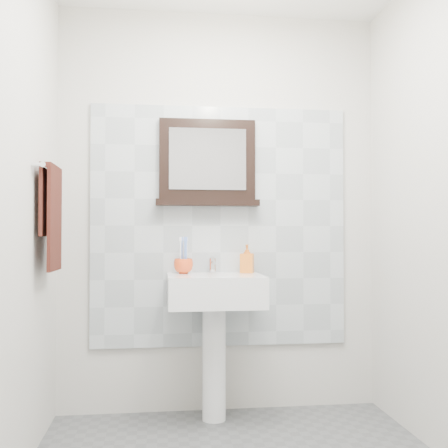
% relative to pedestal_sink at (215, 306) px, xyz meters
% --- Properties ---
extents(back_wall, '(2.00, 0.01, 2.50)m').
position_rel_pedestal_sink_xyz_m(back_wall, '(0.06, 0.23, 0.57)').
color(back_wall, beige).
rests_on(back_wall, ground).
extents(front_wall, '(2.00, 0.01, 2.50)m').
position_rel_pedestal_sink_xyz_m(front_wall, '(0.06, -1.97, 0.57)').
color(front_wall, beige).
rests_on(front_wall, ground).
extents(left_wall, '(0.01, 2.20, 2.50)m').
position_rel_pedestal_sink_xyz_m(left_wall, '(-0.94, -0.87, 0.57)').
color(left_wall, beige).
rests_on(left_wall, ground).
extents(splashback, '(1.60, 0.02, 1.50)m').
position_rel_pedestal_sink_xyz_m(splashback, '(0.06, 0.21, 0.47)').
color(splashback, '#ACB5BA').
rests_on(splashback, back_wall).
extents(pedestal_sink, '(0.55, 0.44, 0.96)m').
position_rel_pedestal_sink_xyz_m(pedestal_sink, '(0.00, 0.00, 0.00)').
color(pedestal_sink, white).
rests_on(pedestal_sink, ground).
extents(toothbrush_cup, '(0.15, 0.15, 0.09)m').
position_rel_pedestal_sink_xyz_m(toothbrush_cup, '(-0.18, 0.11, 0.23)').
color(toothbrush_cup, '#E3481A').
rests_on(toothbrush_cup, pedestal_sink).
extents(toothbrushes, '(0.05, 0.04, 0.21)m').
position_rel_pedestal_sink_xyz_m(toothbrushes, '(-0.18, 0.11, 0.31)').
color(toothbrushes, white).
rests_on(toothbrushes, toothbrush_cup).
extents(soap_dispenser, '(0.10, 0.10, 0.17)m').
position_rel_pedestal_sink_xyz_m(soap_dispenser, '(0.21, 0.12, 0.27)').
color(soap_dispenser, '#DF4A1A').
rests_on(soap_dispenser, pedestal_sink).
extents(framed_mirror, '(0.64, 0.11, 0.54)m').
position_rel_pedestal_sink_xyz_m(framed_mirror, '(-0.03, 0.19, 0.85)').
color(framed_mirror, black).
rests_on(framed_mirror, back_wall).
extents(towel_bar, '(0.07, 0.40, 0.03)m').
position_rel_pedestal_sink_xyz_m(towel_bar, '(-0.89, -0.23, 0.76)').
color(towel_bar, silver).
rests_on(towel_bar, left_wall).
extents(hand_towel, '(0.06, 0.30, 0.55)m').
position_rel_pedestal_sink_xyz_m(hand_towel, '(-0.88, -0.23, 0.55)').
color(hand_towel, '#33130E').
rests_on(hand_towel, towel_bar).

